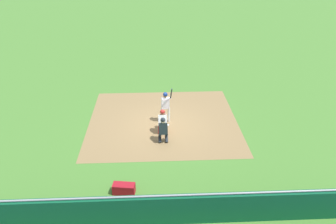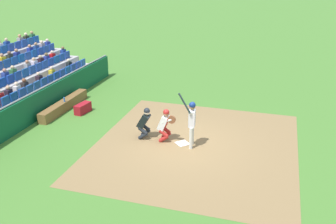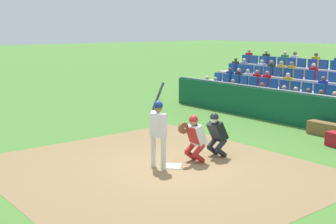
# 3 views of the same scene
# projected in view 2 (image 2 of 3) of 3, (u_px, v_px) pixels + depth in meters

# --- Properties ---
(ground_plane) EXTENTS (160.00, 160.00, 0.00)m
(ground_plane) POSITION_uv_depth(u_px,v_px,m) (182.00, 144.00, 13.98)
(ground_plane) COLOR #44772D
(infield_dirt_patch) EXTENTS (7.94, 7.25, 0.01)m
(infield_dirt_patch) POSITION_uv_depth(u_px,v_px,m) (196.00, 145.00, 13.85)
(infield_dirt_patch) COLOR olive
(infield_dirt_patch) RESTS_ON ground_plane
(home_plate_marker) EXTENTS (0.62, 0.62, 0.02)m
(home_plate_marker) POSITION_uv_depth(u_px,v_px,m) (182.00, 143.00, 13.98)
(home_plate_marker) COLOR white
(home_plate_marker) RESTS_ON infield_dirt_patch
(batter_at_plate) EXTENTS (0.60, 0.58, 2.14)m
(batter_at_plate) POSITION_uv_depth(u_px,v_px,m) (192.00, 120.00, 13.37)
(batter_at_plate) COLOR silver
(batter_at_plate) RESTS_ON ground_plane
(catcher_crouching) EXTENTS (0.46, 0.71, 1.30)m
(catcher_crouching) POSITION_uv_depth(u_px,v_px,m) (165.00, 123.00, 13.95)
(catcher_crouching) COLOR #A92320
(catcher_crouching) RESTS_ON ground_plane
(home_plate_umpire) EXTENTS (0.46, 0.50, 1.26)m
(home_plate_umpire) POSITION_uv_depth(u_px,v_px,m) (145.00, 121.00, 14.19)
(home_plate_umpire) COLOR #1F242A
(home_plate_umpire) RESTS_ON ground_plane
(dugout_wall) EXTENTS (14.76, 0.24, 1.26)m
(dugout_wall) POSITION_uv_depth(u_px,v_px,m) (29.00, 110.00, 15.51)
(dugout_wall) COLOR #0E5030
(dugout_wall) RESTS_ON ground_plane
(dugout_bench) EXTENTS (3.54, 0.40, 0.44)m
(dugout_bench) POSITION_uv_depth(u_px,v_px,m) (64.00, 105.00, 17.08)
(dugout_bench) COLOR brown
(dugout_bench) RESTS_ON ground_plane
(water_bottle_on_bench) EXTENTS (0.07, 0.07, 0.21)m
(water_bottle_on_bench) POSITION_uv_depth(u_px,v_px,m) (64.00, 100.00, 16.85)
(water_bottle_on_bench) COLOR blue
(water_bottle_on_bench) RESTS_ON dugout_bench
(equipment_duffel_bag) EXTENTS (0.89, 0.48, 0.43)m
(equipment_duffel_bag) POSITION_uv_depth(u_px,v_px,m) (83.00, 108.00, 16.76)
(equipment_duffel_bag) COLOR maroon
(equipment_duffel_bag) RESTS_ON ground_plane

